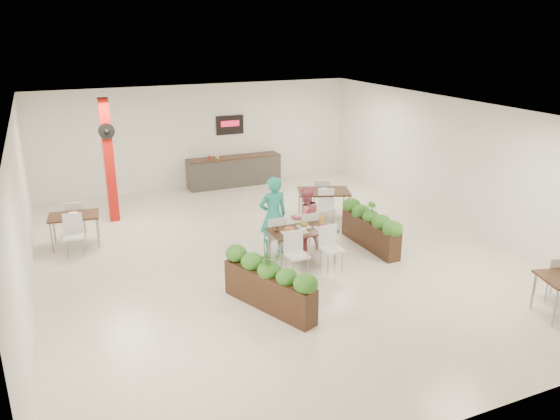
% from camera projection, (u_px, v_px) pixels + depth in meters
% --- Properties ---
extents(ground, '(12.00, 12.00, 0.00)m').
position_uv_depth(ground, '(275.00, 254.00, 12.31)').
color(ground, beige).
rests_on(ground, ground).
extents(room_shell, '(10.10, 12.10, 3.22)m').
position_uv_depth(room_shell, '(275.00, 168.00, 11.66)').
color(room_shell, white).
rests_on(room_shell, ground).
extents(red_column, '(0.40, 0.41, 3.20)m').
position_uv_depth(red_column, '(109.00, 160.00, 13.92)').
color(red_column, '#AD100B').
rests_on(red_column, ground).
extents(service_counter, '(3.00, 0.64, 2.20)m').
position_uv_depth(service_counter, '(234.00, 170.00, 17.43)').
color(service_counter, '#33312D').
rests_on(service_counter, ground).
extents(main_table, '(1.40, 1.62, 0.92)m').
position_uv_depth(main_table, '(302.00, 235.00, 11.71)').
color(main_table, black).
rests_on(main_table, ground).
extents(diner_man, '(0.66, 0.43, 1.81)m').
position_uv_depth(diner_man, '(273.00, 216.00, 12.04)').
color(diner_man, teal).
rests_on(diner_man, ground).
extents(diner_woman, '(0.72, 0.56, 1.48)m').
position_uv_depth(diner_woman, '(305.00, 218.00, 12.40)').
color(diner_woman, '#E2647E').
rests_on(diner_woman, ground).
extents(planter_left, '(1.09, 2.03, 1.13)m').
position_uv_depth(planter_left, '(269.00, 282.00, 9.79)').
color(planter_left, black).
rests_on(planter_left, ground).
extents(planter_right, '(0.42, 2.08, 1.09)m').
position_uv_depth(planter_right, '(370.00, 226.00, 12.56)').
color(planter_right, black).
rests_on(planter_right, ground).
extents(side_table_a, '(1.19, 1.66, 0.92)m').
position_uv_depth(side_table_a, '(74.00, 220.00, 12.61)').
color(side_table_a, black).
rests_on(side_table_a, ground).
extents(side_table_b, '(1.57, 1.67, 0.92)m').
position_uv_depth(side_table_b, '(324.00, 195.00, 14.44)').
color(side_table_b, black).
rests_on(side_table_b, ground).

